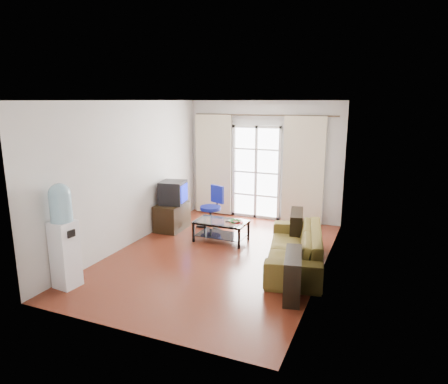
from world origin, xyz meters
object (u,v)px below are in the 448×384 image
object	(u,v)px
coffee_table	(221,228)
tv_stand	(172,217)
sofa	(295,247)
crt_tv	(172,192)
task_chair	(212,216)
water_cooler	(63,234)

from	to	relation	value
coffee_table	tv_stand	bearing A→B (deg)	167.79
sofa	tv_stand	distance (m)	2.98
crt_tv	task_chair	world-z (taller)	crt_tv
water_cooler	crt_tv	bearing A→B (deg)	94.12
tv_stand	coffee_table	bearing A→B (deg)	-13.32
task_chair	crt_tv	bearing A→B (deg)	-131.86
coffee_table	task_chair	world-z (taller)	task_chair
sofa	task_chair	world-z (taller)	task_chair
task_chair	tv_stand	bearing A→B (deg)	-129.78
tv_stand	water_cooler	world-z (taller)	water_cooler
water_cooler	coffee_table	bearing A→B (deg)	69.16
sofa	tv_stand	bearing A→B (deg)	-118.37
coffee_table	task_chair	distance (m)	0.84
task_chair	coffee_table	bearing A→B (deg)	-30.34
coffee_table	water_cooler	distance (m)	3.05
tv_stand	task_chair	world-z (taller)	task_chair
sofa	coffee_table	size ratio (longest dim) A/B	2.26
sofa	tv_stand	world-z (taller)	sofa
sofa	tv_stand	size ratio (longest dim) A/B	2.99
tv_stand	sofa	bearing A→B (deg)	-18.10
sofa	tv_stand	xyz separation A→B (m)	(-2.85, 0.87, -0.03)
crt_tv	task_chair	distance (m)	0.99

